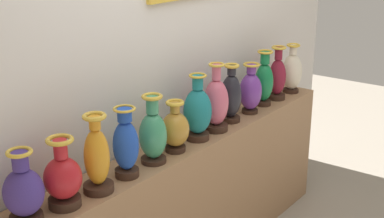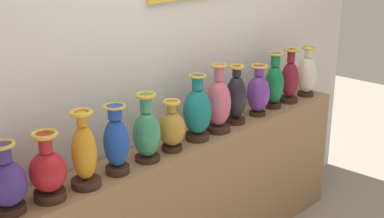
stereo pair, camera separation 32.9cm
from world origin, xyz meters
TOP-DOWN VIEW (x-y plane):
  - display_shelf at (0.00, 0.00)m, footprint 2.85×0.31m
  - back_wall at (0.02, 0.21)m, footprint 4.22×0.14m
  - vase_indigo at (-1.24, -0.01)m, footprint 0.18×0.18m
  - vase_crimson at (-1.05, -0.04)m, footprint 0.18×0.18m
  - vase_amber at (-0.84, -0.05)m, footprint 0.15×0.15m
  - vase_sapphire at (-0.63, -0.05)m, footprint 0.14×0.14m
  - vase_jade at (-0.41, -0.04)m, footprint 0.16×0.16m
  - vase_ochre at (-0.22, -0.04)m, footprint 0.17×0.17m
  - vase_teal at (0.01, -0.04)m, footprint 0.17×0.17m
  - vase_rose at (0.21, -0.04)m, footprint 0.16×0.16m
  - vase_onyx at (0.41, -0.02)m, footprint 0.14×0.14m
  - vase_violet at (0.63, -0.03)m, footprint 0.16×0.16m
  - vase_emerald at (0.84, -0.02)m, footprint 0.14×0.14m
  - vase_burgundy at (1.03, -0.03)m, footprint 0.13×0.13m
  - vase_ivory at (1.26, -0.03)m, footprint 0.16×0.16m

SIDE VIEW (x-z plane):
  - display_shelf at x=0.00m, z-range 0.00..0.93m
  - vase_ochre at x=-0.22m, z-range 0.92..1.23m
  - vase_crimson at x=-1.05m, z-range 0.90..1.25m
  - vase_indigo at x=-1.24m, z-range 0.91..1.25m
  - vase_violet at x=0.63m, z-range 0.92..1.28m
  - vase_jade at x=-0.41m, z-range 0.90..1.30m
  - vase_ivory at x=1.26m, z-range 0.91..1.30m
  - vase_burgundy at x=1.03m, z-range 0.90..1.31m
  - vase_sapphire at x=-0.63m, z-range 0.92..1.30m
  - vase_amber at x=-0.84m, z-range 0.91..1.31m
  - vase_onyx at x=0.41m, z-range 0.91..1.31m
  - vase_teal at x=0.01m, z-range 0.90..1.32m
  - vase_rose at x=0.21m, z-range 0.89..1.34m
  - vase_emerald at x=0.84m, z-range 0.91..1.32m
  - back_wall at x=0.02m, z-range 0.03..2.78m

